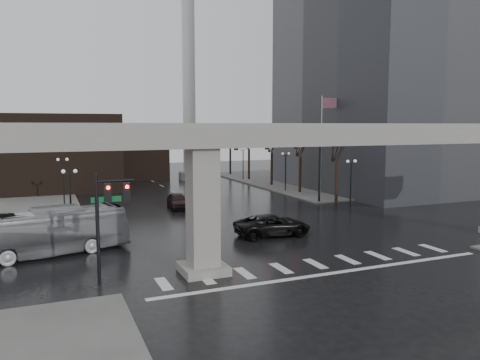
% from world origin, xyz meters
% --- Properties ---
extents(ground, '(160.00, 160.00, 0.00)m').
position_xyz_m(ground, '(0.00, 0.00, 0.00)').
color(ground, black).
rests_on(ground, ground).
extents(sidewalk_ne, '(28.00, 36.00, 0.15)m').
position_xyz_m(sidewalk_ne, '(26.00, 36.00, 0.07)').
color(sidewalk_ne, slate).
rests_on(sidewalk_ne, ground).
extents(elevated_guideway, '(48.00, 2.60, 8.70)m').
position_xyz_m(elevated_guideway, '(1.26, 0.00, 6.88)').
color(elevated_guideway, gray).
rests_on(elevated_guideway, ground).
extents(office_tower, '(22.00, 26.00, 42.00)m').
position_xyz_m(office_tower, '(28.00, 26.00, 21.00)').
color(office_tower, slate).
rests_on(office_tower, ground).
extents(building_far_left, '(16.00, 14.00, 10.00)m').
position_xyz_m(building_far_left, '(-14.00, 42.00, 5.00)').
color(building_far_left, black).
rests_on(building_far_left, ground).
extents(building_far_mid, '(10.00, 10.00, 8.00)m').
position_xyz_m(building_far_mid, '(-2.00, 52.00, 4.00)').
color(building_far_mid, black).
rests_on(building_far_mid, ground).
extents(smokestack, '(3.60, 3.60, 30.00)m').
position_xyz_m(smokestack, '(6.00, 46.00, 13.35)').
color(smokestack, white).
rests_on(smokestack, ground).
extents(signal_mast_arm, '(12.12, 0.43, 8.00)m').
position_xyz_m(signal_mast_arm, '(8.99, 18.80, 5.83)').
color(signal_mast_arm, black).
rests_on(signal_mast_arm, ground).
extents(signal_left_pole, '(2.30, 0.30, 6.00)m').
position_xyz_m(signal_left_pole, '(-12.25, 0.50, 4.07)').
color(signal_left_pole, black).
rests_on(signal_left_pole, ground).
extents(flagpole_assembly, '(2.06, 0.12, 12.00)m').
position_xyz_m(flagpole_assembly, '(15.29, 22.00, 7.53)').
color(flagpole_assembly, silver).
rests_on(flagpole_assembly, ground).
extents(lamp_right_0, '(1.22, 0.32, 5.11)m').
position_xyz_m(lamp_right_0, '(13.50, 14.00, 3.47)').
color(lamp_right_0, black).
rests_on(lamp_right_0, ground).
extents(lamp_right_1, '(1.22, 0.32, 5.11)m').
position_xyz_m(lamp_right_1, '(13.50, 28.00, 3.47)').
color(lamp_right_1, black).
rests_on(lamp_right_1, ground).
extents(lamp_right_2, '(1.22, 0.32, 5.11)m').
position_xyz_m(lamp_right_2, '(13.50, 42.00, 3.47)').
color(lamp_right_2, black).
rests_on(lamp_right_2, ground).
extents(lamp_left_0, '(1.22, 0.32, 5.11)m').
position_xyz_m(lamp_left_0, '(-13.50, 14.00, 3.47)').
color(lamp_left_0, black).
rests_on(lamp_left_0, ground).
extents(lamp_left_1, '(1.22, 0.32, 5.11)m').
position_xyz_m(lamp_left_1, '(-13.50, 28.00, 3.47)').
color(lamp_left_1, black).
rests_on(lamp_left_1, ground).
extents(lamp_left_2, '(1.22, 0.32, 5.11)m').
position_xyz_m(lamp_left_2, '(-13.50, 42.00, 3.47)').
color(lamp_left_2, black).
rests_on(lamp_left_2, ground).
extents(tree_right_0, '(1.09, 1.58, 7.50)m').
position_xyz_m(tree_right_0, '(14.53, 18.02, 2.79)').
color(tree_right_0, black).
rests_on(tree_right_0, ground).
extents(tree_right_1, '(1.09, 1.61, 7.67)m').
position_xyz_m(tree_right_1, '(14.53, 26.02, 2.85)').
color(tree_right_1, black).
rests_on(tree_right_1, ground).
extents(tree_right_2, '(1.10, 1.63, 7.85)m').
position_xyz_m(tree_right_2, '(14.53, 34.02, 2.91)').
color(tree_right_2, black).
rests_on(tree_right_2, ground).
extents(tree_right_3, '(1.11, 1.66, 8.02)m').
position_xyz_m(tree_right_3, '(14.53, 42.02, 2.98)').
color(tree_right_3, black).
rests_on(tree_right_3, ground).
extents(tree_right_4, '(1.12, 1.69, 8.19)m').
position_xyz_m(tree_right_4, '(14.53, 50.02, 3.04)').
color(tree_right_4, black).
rests_on(tree_right_4, ground).
extents(pickup_truck, '(6.10, 3.01, 1.67)m').
position_xyz_m(pickup_truck, '(0.93, 6.73, 0.83)').
color(pickup_truck, black).
rests_on(pickup_truck, ground).
extents(city_bus, '(11.59, 4.91, 3.14)m').
position_xyz_m(city_bus, '(-15.74, 7.47, 1.57)').
color(city_bus, '#A1A1A5').
rests_on(city_bus, ground).
extents(far_car, '(2.35, 4.85, 1.60)m').
position_xyz_m(far_car, '(-2.70, 21.39, 0.80)').
color(far_car, black).
rests_on(far_car, ground).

